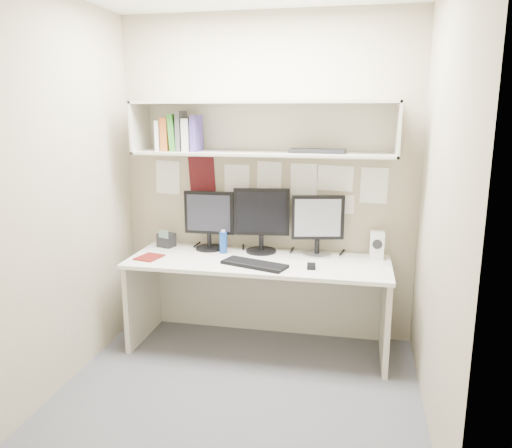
% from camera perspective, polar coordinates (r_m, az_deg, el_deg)
% --- Properties ---
extents(floor, '(2.40, 2.00, 0.01)m').
position_cam_1_polar(floor, '(3.56, -1.90, -18.41)').
color(floor, '#4A494F').
rests_on(floor, ground).
extents(wall_back, '(2.40, 0.02, 2.60)m').
position_cam_1_polar(wall_back, '(4.07, 1.26, 5.05)').
color(wall_back, tan).
rests_on(wall_back, ground).
extents(wall_front, '(2.40, 0.02, 2.60)m').
position_cam_1_polar(wall_front, '(2.16, -8.33, -1.94)').
color(wall_front, tan).
rests_on(wall_front, ground).
extents(wall_left, '(0.02, 2.00, 2.60)m').
position_cam_1_polar(wall_left, '(3.57, -21.14, 3.14)').
color(wall_left, tan).
rests_on(wall_left, ground).
extents(wall_right, '(0.02, 2.00, 2.60)m').
position_cam_1_polar(wall_right, '(3.05, 20.41, 1.68)').
color(wall_right, tan).
rests_on(wall_right, ground).
extents(desk, '(2.00, 0.70, 0.73)m').
position_cam_1_polar(desk, '(3.97, 0.28, -9.10)').
color(desk, white).
rests_on(desk, floor).
extents(overhead_hutch, '(2.00, 0.38, 0.40)m').
position_cam_1_polar(overhead_hutch, '(3.89, 0.92, 10.92)').
color(overhead_hutch, beige).
rests_on(overhead_hutch, wall_back).
extents(pinned_papers, '(1.92, 0.01, 0.48)m').
position_cam_1_polar(pinned_papers, '(4.07, 1.25, 4.35)').
color(pinned_papers, white).
rests_on(pinned_papers, wall_back).
extents(monitor_left, '(0.41, 0.23, 0.48)m').
position_cam_1_polar(monitor_left, '(4.10, -5.38, 0.68)').
color(monitor_left, black).
rests_on(monitor_left, desk).
extents(monitor_center, '(0.45, 0.25, 0.52)m').
position_cam_1_polar(monitor_center, '(3.99, 0.63, 0.67)').
color(monitor_center, black).
rests_on(monitor_center, desk).
extents(monitor_right, '(0.41, 0.23, 0.48)m').
position_cam_1_polar(monitor_right, '(3.94, 7.07, 0.12)').
color(monitor_right, '#A5A5AA').
rests_on(monitor_right, desk).
extents(keyboard, '(0.52, 0.32, 0.02)m').
position_cam_1_polar(keyboard, '(3.69, -0.19, -4.62)').
color(keyboard, black).
rests_on(keyboard, desk).
extents(mouse, '(0.07, 0.10, 0.03)m').
position_cam_1_polar(mouse, '(3.66, 6.34, -4.82)').
color(mouse, black).
rests_on(mouse, desk).
extents(speaker, '(0.11, 0.11, 0.21)m').
position_cam_1_polar(speaker, '(3.96, 13.66, -2.36)').
color(speaker, silver).
rests_on(speaker, desk).
extents(blue_bottle, '(0.06, 0.06, 0.19)m').
position_cam_1_polar(blue_bottle, '(4.01, -3.75, -2.07)').
color(blue_bottle, navy).
rests_on(blue_bottle, desk).
extents(maroon_notebook, '(0.21, 0.23, 0.01)m').
position_cam_1_polar(maroon_notebook, '(3.97, -12.09, -3.74)').
color(maroon_notebook, '#611310').
rests_on(maroon_notebook, desk).
extents(desk_phone, '(0.15, 0.15, 0.15)m').
position_cam_1_polar(desk_phone, '(4.26, -10.22, -1.79)').
color(desk_phone, black).
rests_on(desk_phone, desk).
extents(book_stack, '(0.33, 0.19, 0.31)m').
position_cam_1_polar(book_stack, '(4.02, -8.73, 10.19)').
color(book_stack, white).
rests_on(book_stack, overhead_hutch).
extents(hutch_tray, '(0.42, 0.18, 0.03)m').
position_cam_1_polar(hutch_tray, '(3.80, 7.05, 8.29)').
color(hutch_tray, black).
rests_on(hutch_tray, overhead_hutch).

